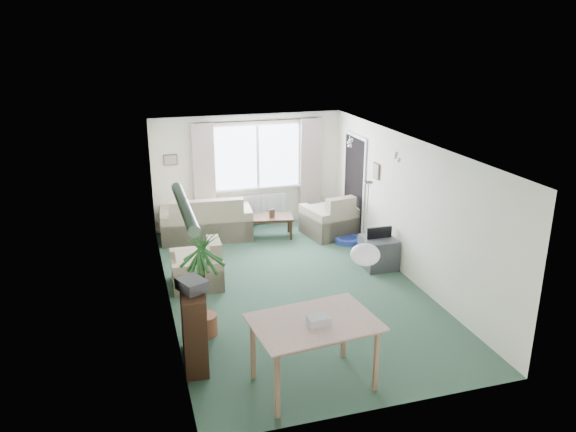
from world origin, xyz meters
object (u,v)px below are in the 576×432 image
object	(u,v)px
bookshelf	(194,326)
pet_bed	(348,240)
sofa	(206,216)
dining_table	(313,354)
houseplant	(204,282)
tv_cube	(378,253)
armchair_corner	(330,214)
armchair_left	(196,263)
coffee_table	(268,226)

from	to	relation	value
bookshelf	pet_bed	bearing A→B (deg)	47.43
sofa	dining_table	xyz separation A→B (m)	(0.46, -5.35, -0.03)
houseplant	pet_bed	xyz separation A→B (m)	(3.26, 2.72, -0.75)
dining_table	pet_bed	size ratio (longest dim) A/B	2.56
houseplant	tv_cube	distance (m)	3.65
armchair_corner	houseplant	distance (m)	4.50
armchair_left	coffee_table	world-z (taller)	armchair_left
pet_bed	bookshelf	bearing A→B (deg)	-136.02
bookshelf	tv_cube	size ratio (longest dim) A/B	1.72
sofa	pet_bed	xyz separation A→B (m)	(2.66, -1.10, -0.40)
sofa	dining_table	world-z (taller)	sofa
bookshelf	armchair_corner	bearing A→B (deg)	53.16
coffee_table	dining_table	distance (m)	5.08
coffee_table	tv_cube	bearing A→B (deg)	-53.94
armchair_left	armchair_corner	bearing A→B (deg)	120.76
sofa	bookshelf	distance (m)	4.54
houseplant	dining_table	xyz separation A→B (m)	(1.06, -1.53, -0.38)
dining_table	bookshelf	bearing A→B (deg)	145.64
coffee_table	sofa	bearing A→B (deg)	164.74
armchair_left	bookshelf	distance (m)	2.32
coffee_table	tv_cube	xyz separation A→B (m)	(1.49, -2.04, 0.06)
armchair_left	dining_table	xyz separation A→B (m)	(0.95, -3.18, 0.04)
coffee_table	houseplant	size ratio (longest dim) A/B	0.61
sofa	houseplant	xyz separation A→B (m)	(-0.60, -3.82, 0.35)
houseplant	bookshelf	bearing A→B (deg)	-110.08
pet_bed	armchair_left	bearing A→B (deg)	-161.15
armchair_corner	pet_bed	xyz separation A→B (m)	(0.17, -0.54, -0.39)
coffee_table	tv_cube	world-z (taller)	tv_cube
bookshelf	houseplant	distance (m)	0.74
houseplant	armchair_corner	bearing A→B (deg)	46.69
armchair_corner	coffee_table	world-z (taller)	armchair_corner
armchair_corner	armchair_left	world-z (taller)	armchair_corner
armchair_left	houseplant	xyz separation A→B (m)	(-0.11, -1.65, 0.42)
coffee_table	houseplant	world-z (taller)	houseplant
armchair_corner	tv_cube	xyz separation A→B (m)	(0.22, -1.82, -0.17)
armchair_left	dining_table	world-z (taller)	dining_table
armchair_left	coffee_table	size ratio (longest dim) A/B	0.88
bookshelf	pet_bed	xyz separation A→B (m)	(3.49, 3.37, -0.47)
bookshelf	dining_table	world-z (taller)	bookshelf
armchair_left	dining_table	size ratio (longest dim) A/B	0.64
houseplant	dining_table	size ratio (longest dim) A/B	1.20
coffee_table	bookshelf	size ratio (longest dim) A/B	0.94
tv_cube	dining_table	bearing A→B (deg)	-126.31
sofa	pet_bed	bearing A→B (deg)	162.36
sofa	armchair_corner	size ratio (longest dim) A/B	1.83
armchair_left	pet_bed	world-z (taller)	armchair_left
armchair_corner	bookshelf	bearing A→B (deg)	37.66
sofa	armchair_left	bearing A→B (deg)	82.07
tv_cube	pet_bed	world-z (taller)	tv_cube
sofa	bookshelf	xyz separation A→B (m)	(-0.83, -4.47, 0.07)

